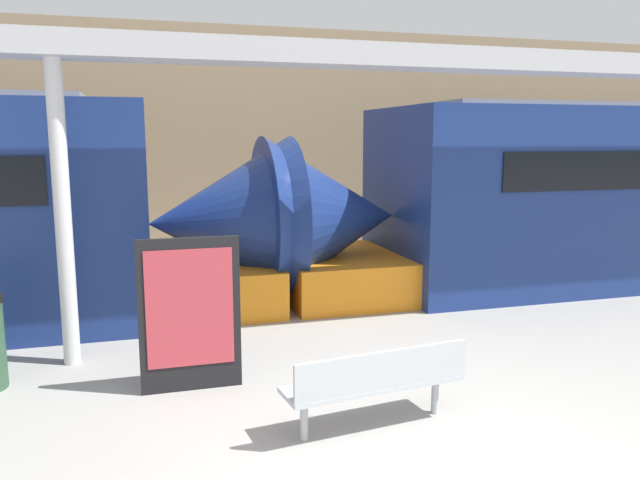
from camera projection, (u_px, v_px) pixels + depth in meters
station_wall at (232, 142)px, 13.81m from camera, size 56.00×0.20×5.00m
bench_near at (377, 380)px, 5.56m from camera, size 1.73×0.65×0.78m
poster_board at (190, 314)px, 6.40m from camera, size 1.04×0.07×1.61m
support_column_near at (63, 216)px, 7.02m from camera, size 0.19×0.19×3.46m
canopy_beam at (51, 44)px, 6.71m from camera, size 28.00×0.60×0.28m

